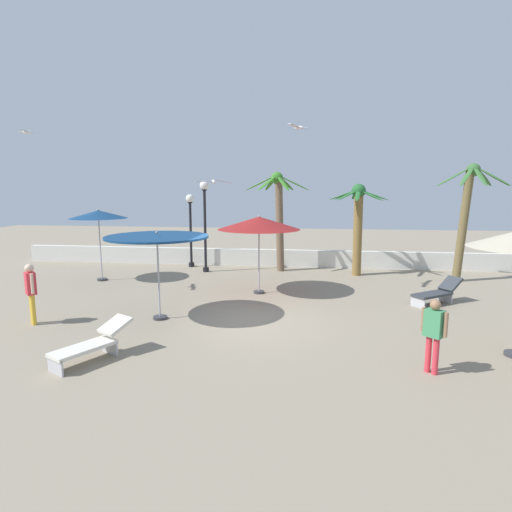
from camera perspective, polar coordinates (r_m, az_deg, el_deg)
The scene contains 17 objects.
ground_plane at distance 12.35m, azimuth -1.78°, elevation -8.67°, with size 56.00×56.00×0.00m, color gray.
boundary_wall at distance 20.52m, azimuth 1.96°, elevation -0.24°, with size 25.20×0.30×0.82m, color silver.
patio_umbrella_1 at distance 14.91m, azimuth 0.41°, elevation 4.49°, with size 2.96×2.96×2.84m.
patio_umbrella_2 at distance 12.23m, azimuth -13.34°, elevation 2.22°, with size 2.92×2.92×2.59m.
patio_umbrella_3 at distance 18.19m, azimuth -20.71°, elevation 5.26°, with size 2.30×2.30×2.96m.
palm_tree_0 at distance 18.62m, azimuth 13.74°, elevation 5.13°, with size 2.51×2.51×3.98m.
palm_tree_1 at distance 18.84m, azimuth 26.82°, elevation 5.98°, with size 2.83×2.82×4.77m.
palm_tree_2 at distance 19.12m, azimuth 3.11°, elevation 6.39°, with size 2.98×2.79×4.51m.
lamp_post_0 at distance 20.36m, azimuth -8.94°, elevation 4.81°, with size 0.39×0.39×3.50m.
lamp_post_1 at distance 18.99m, azimuth -7.00°, elevation 5.82°, with size 0.40×0.40×4.11m.
lounge_chair_0 at distance 10.15m, azimuth -21.39°, elevation -10.95°, with size 1.37×1.88×0.81m.
lounge_chair_1 at distance 15.09m, azimuth 23.47°, elevation -4.55°, with size 1.84×1.54×0.84m.
guest_0 at distance 9.40m, azimuth 23.09°, elevation -9.20°, with size 0.43×0.42×1.57m.
guest_1 at distance 13.24m, azimuth -28.37°, elevation -3.84°, with size 0.43×0.42×1.73m.
seagull_0 at distance 15.07m, azimuth 5.85°, elevation 17.06°, with size 0.72×1.32×0.16m.
seagull_1 at distance 15.33m, azimuth -5.83°, elevation 10.06°, with size 1.27×0.67×0.16m.
seagull_2 at distance 16.35m, azimuth -28.88°, elevation 14.62°, with size 0.45×1.02×0.14m.
Camera 1 is at (1.86, -11.60, 3.81)m, focal length 29.32 mm.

